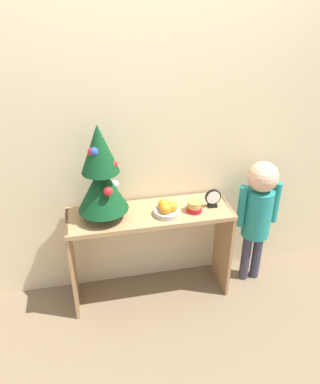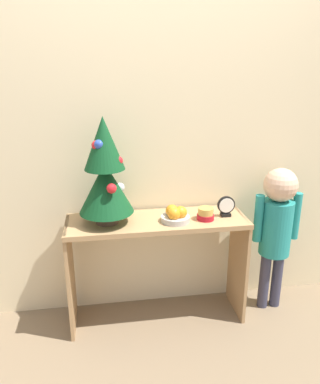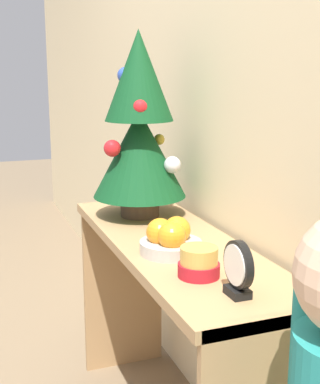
% 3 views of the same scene
% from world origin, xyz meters
% --- Properties ---
extents(ground_plane, '(12.00, 12.00, 0.00)m').
position_xyz_m(ground_plane, '(0.00, 0.00, 0.00)').
color(ground_plane, '#7A664C').
extents(back_wall, '(7.00, 0.05, 2.50)m').
position_xyz_m(back_wall, '(0.00, 0.39, 1.25)').
color(back_wall, beige).
rests_on(back_wall, ground_plane).
extents(console_table, '(1.10, 0.35, 0.70)m').
position_xyz_m(console_table, '(0.00, 0.17, 0.54)').
color(console_table, tan).
rests_on(console_table, ground_plane).
extents(mini_tree, '(0.32, 0.32, 0.62)m').
position_xyz_m(mini_tree, '(-0.30, 0.17, 1.00)').
color(mini_tree, '#4C3828').
rests_on(mini_tree, console_table).
extents(fruit_bowl, '(0.17, 0.17, 0.10)m').
position_xyz_m(fruit_bowl, '(0.10, 0.12, 0.74)').
color(fruit_bowl, '#B7B2A8').
rests_on(fruit_bowl, console_table).
extents(singing_bowl, '(0.10, 0.10, 0.07)m').
position_xyz_m(singing_bowl, '(0.29, 0.13, 0.73)').
color(singing_bowl, '#AD1923').
rests_on(singing_bowl, console_table).
extents(desk_clock, '(0.11, 0.04, 0.13)m').
position_xyz_m(desk_clock, '(0.43, 0.16, 0.76)').
color(desk_clock, black).
rests_on(desk_clock, console_table).
extents(child_figure, '(0.31, 0.21, 0.98)m').
position_xyz_m(child_figure, '(0.78, 0.18, 0.63)').
color(child_figure, '#38384C').
rests_on(child_figure, ground_plane).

